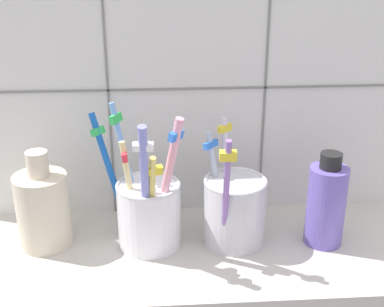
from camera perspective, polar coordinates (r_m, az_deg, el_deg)
counter_slab at (r=70.09cm, az=0.10°, el=-10.99°), size 64.00×22.00×2.00cm
tile_wall_back at (r=72.32cm, az=-0.56°, el=8.83°), size 64.00×2.20×45.00cm
toothbrush_cup_left at (r=68.20cm, az=-4.76°, el=-6.05°), size 12.30×11.94×18.87cm
toothbrush_cup_right at (r=69.11cm, az=4.56°, el=-5.92°), size 8.20×10.40×16.74cm
ceramic_vase at (r=70.75cm, az=-15.82°, el=-5.70°), size 6.79×6.79×13.11cm
soap_bottle at (r=70.39cm, az=14.31°, el=-5.26°), size 4.99×4.99×12.73cm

